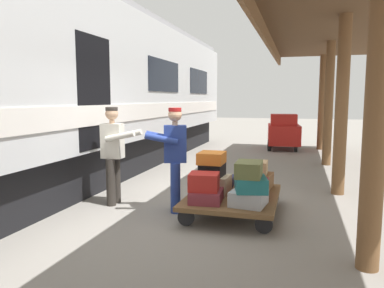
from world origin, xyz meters
name	(u,v)px	position (x,y,z in m)	size (l,w,h in m)	color
ground_plane	(213,209)	(0.00, 0.00, 0.00)	(60.00, 60.00, 0.00)	gray
train_car	(24,87)	(3.66, 0.00, 2.06)	(3.03, 20.32, 4.00)	silver
luggage_cart	(233,197)	(-0.36, 0.15, 0.27)	(1.40, 1.88, 0.32)	brown
suitcase_navy_fabric	(220,181)	(-0.05, -0.37, 0.40)	(0.45, 0.54, 0.17)	navy
suitcase_gray_aluminum	(249,198)	(-0.68, 0.66, 0.42)	(0.48, 0.51, 0.21)	#9EA0A5
suitcase_burgundy_valise	(206,196)	(-0.05, 0.66, 0.40)	(0.46, 0.54, 0.18)	maroon
suitcase_cream_canvas	(214,184)	(-0.05, 0.15, 0.46)	(0.49, 0.45, 0.29)	beige
suitcase_maroon_trunk	(253,188)	(-0.68, 0.15, 0.45)	(0.46, 0.54, 0.26)	maroon
suitcase_brown_leather	(257,181)	(-0.68, -0.37, 0.44)	(0.48, 0.59, 0.26)	brown
suitcase_tan_vintage	(256,168)	(-0.67, -0.35, 0.68)	(0.36, 0.42, 0.22)	tan
suitcase_black_hardshell	(212,169)	(-0.02, 0.15, 0.71)	(0.36, 0.37, 0.20)	black
suitcase_orange_carryall	(212,158)	(-0.01, 0.17, 0.90)	(0.40, 0.46, 0.18)	#CC6B23
suitcase_teal_softside	(251,184)	(-0.71, 0.68, 0.63)	(0.44, 0.51, 0.21)	#1E666B
suitcase_red_plastic	(204,182)	(-0.01, 0.68, 0.62)	(0.43, 0.39, 0.26)	#AD231E
suitcase_olive_duffel	(249,169)	(-0.68, 0.70, 0.85)	(0.35, 0.49, 0.22)	brown
porter_in_overalls	(174,156)	(0.60, 0.26, 0.93)	(0.73, 0.57, 1.70)	navy
porter_by_door	(114,152)	(1.73, 0.17, 0.93)	(0.67, 0.44, 1.70)	#332D28
baggage_tug	(284,132)	(-0.81, -7.95, 0.63)	(1.26, 1.80, 1.30)	#B21E19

